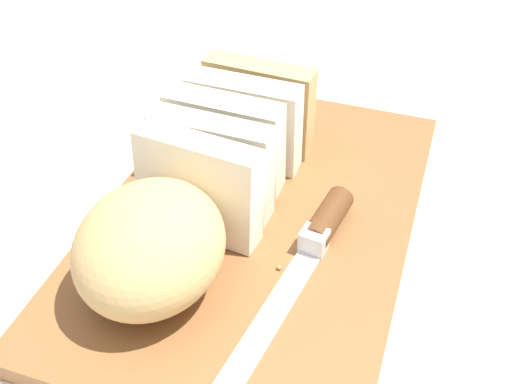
{
  "coord_description": "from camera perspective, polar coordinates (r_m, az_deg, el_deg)",
  "views": [
    {
      "loc": [
        -0.43,
        -0.17,
        0.43
      ],
      "look_at": [
        0.0,
        0.0,
        0.05
      ],
      "focal_mm": 44.94,
      "sensor_mm": 36.0,
      "label": 1
    }
  ],
  "objects": [
    {
      "name": "crumb_near_loaf",
      "position": [
        0.59,
        -6.46,
        -4.17
      ],
      "size": [
        0.01,
        0.01,
        0.01
      ],
      "primitive_type": "sphere",
      "color": "tan",
      "rests_on": "cutting_board"
    },
    {
      "name": "cutting_board",
      "position": [
        0.62,
        0.0,
        -2.8
      ],
      "size": [
        0.46,
        0.31,
        0.02
      ],
      "primitive_type": "cube",
      "rotation": [
        0.0,
        0.0,
        0.04
      ],
      "color": "brown",
      "rests_on": "ground_plane"
    },
    {
      "name": "crumb_near_knife",
      "position": [
        0.57,
        2.07,
        -6.75
      ],
      "size": [
        0.0,
        0.0,
        0.0
      ],
      "primitive_type": "sphere",
      "color": "tan",
      "rests_on": "cutting_board"
    },
    {
      "name": "bread_loaf",
      "position": [
        0.58,
        -5.49,
        0.34
      ],
      "size": [
        0.32,
        0.13,
        0.1
      ],
      "rotation": [
        0.0,
        0.0,
        -0.02
      ],
      "color": "tan",
      "rests_on": "cutting_board"
    },
    {
      "name": "bread_knife",
      "position": [
        0.58,
        5.41,
        -4.05
      ],
      "size": [
        0.25,
        0.05,
        0.03
      ],
      "rotation": [
        0.0,
        0.0,
        3.04
      ],
      "color": "silver",
      "rests_on": "cutting_board"
    },
    {
      "name": "ground_plane",
      "position": [
        0.63,
        0.0,
        -3.45
      ],
      "size": [
        3.0,
        3.0,
        0.0
      ],
      "primitive_type": "plane",
      "color": "silver"
    }
  ]
}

